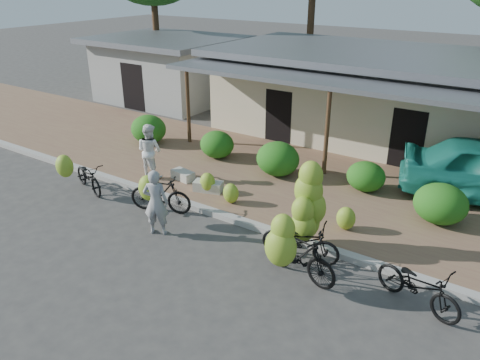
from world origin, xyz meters
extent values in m
plane|color=#3D3A38|center=(0.00, 0.00, 0.00)|extent=(100.00, 100.00, 0.00)
cube|color=olive|center=(0.00, 5.00, 0.06)|extent=(60.00, 6.00, 0.12)
cube|color=#A8A399|center=(0.00, 2.00, 0.07)|extent=(60.00, 0.25, 0.15)
cube|color=beige|center=(0.00, 11.00, 1.55)|extent=(12.00, 6.00, 3.10)
cube|color=slate|center=(0.00, 11.00, 3.23)|extent=(13.00, 7.00, 0.25)
cube|color=black|center=(0.00, 8.05, 1.10)|extent=(1.40, 0.12, 2.20)
cube|color=slate|center=(0.00, 7.00, 2.90)|extent=(13.00, 2.00, 0.15)
cylinder|color=#4E3B1F|center=(-5.60, 6.10, 1.43)|extent=(0.14, 0.14, 2.85)
cylinder|color=#4E3B1F|center=(0.00, 6.10, 1.43)|extent=(0.14, 0.14, 2.85)
cube|color=#989893|center=(-11.00, 11.00, 1.45)|extent=(6.00, 5.00, 2.90)
cube|color=slate|center=(-11.00, 11.00, 3.02)|extent=(7.00, 6.00, 0.25)
cube|color=black|center=(-11.00, 8.55, 1.10)|extent=(1.40, 0.12, 2.20)
cylinder|color=#4E3B1F|center=(-13.50, 13.00, 3.55)|extent=(0.36, 0.36, 7.10)
cylinder|color=#4E3B1F|center=(-5.50, 16.00, 4.52)|extent=(0.36, 0.36, 9.05)
ellipsoid|color=#175814|center=(-6.81, 5.16, 0.66)|extent=(1.38, 1.24, 1.07)
ellipsoid|color=#175814|center=(-3.73, 5.35, 0.60)|extent=(1.22, 1.10, 0.95)
ellipsoid|color=#175814|center=(-1.20, 5.16, 0.67)|extent=(1.40, 1.26, 1.09)
ellipsoid|color=#175814|center=(1.55, 5.59, 0.57)|extent=(1.14, 1.03, 0.89)
ellipsoid|color=#175814|center=(3.82, 4.76, 0.65)|extent=(1.36, 1.22, 1.06)
imported|color=black|center=(-5.48, 1.19, 0.46)|extent=(1.84, 1.12, 0.91)
ellipsoid|color=#89B82E|center=(-5.68, 0.57, 0.96)|extent=(0.55, 0.46, 0.68)
imported|color=black|center=(-2.73, 1.36, 0.54)|extent=(1.85, 1.04, 1.07)
ellipsoid|color=#89B82E|center=(-2.52, 0.74, 1.02)|extent=(0.55, 0.47, 0.69)
imported|color=black|center=(1.53, 1.39, 0.48)|extent=(1.92, 0.94, 0.97)
ellipsoid|color=#89B82E|center=(1.39, 1.92, 0.70)|extent=(0.67, 0.57, 0.84)
ellipsoid|color=#89B82E|center=(1.49, 1.94, 1.10)|extent=(0.72, 0.61, 0.90)
ellipsoid|color=#89B82E|center=(1.41, 1.93, 1.51)|extent=(0.68, 0.58, 0.85)
ellipsoid|color=#89B82E|center=(1.44, 1.93, 1.88)|extent=(0.57, 0.49, 0.71)
ellipsoid|color=#89B82E|center=(1.50, 1.59, 0.75)|extent=(0.58, 0.50, 0.73)
ellipsoid|color=#89B82E|center=(1.46, 1.58, 1.16)|extent=(0.53, 0.45, 0.67)
imported|color=black|center=(1.83, 0.75, 0.56)|extent=(1.95, 0.87, 1.13)
ellipsoid|color=#89B82E|center=(1.71, 0.11, 1.04)|extent=(0.67, 0.57, 0.84)
ellipsoid|color=#89B82E|center=(1.72, 0.16, 1.45)|extent=(0.51, 0.43, 0.64)
imported|color=black|center=(4.22, 1.18, 0.49)|extent=(1.96, 1.21, 0.97)
ellipsoid|color=#89B82E|center=(-2.29, 2.91, 0.42)|extent=(0.48, 0.41, 0.60)
ellipsoid|color=#89B82E|center=(-1.30, 2.70, 0.41)|extent=(0.46, 0.39, 0.58)
ellipsoid|color=#89B82E|center=(1.95, 3.08, 0.42)|extent=(0.49, 0.41, 0.61)
cube|color=beige|center=(-2.30, 2.95, 0.27)|extent=(0.93, 0.63, 0.30)
cube|color=beige|center=(-3.49, 3.20, 0.26)|extent=(0.80, 0.49, 0.28)
imported|color=gray|center=(-2.00, 0.44, 0.87)|extent=(0.75, 0.65, 1.74)
imported|color=white|center=(-4.50, 2.84, 0.98)|extent=(0.85, 0.67, 1.72)
camera|label=1|loc=(5.48, -7.01, 6.08)|focal=35.00mm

